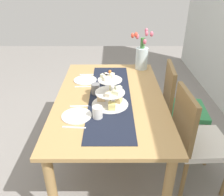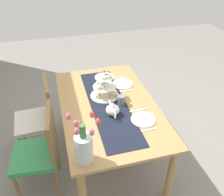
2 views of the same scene
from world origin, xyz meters
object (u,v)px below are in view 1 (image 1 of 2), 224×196
object	(u,v)px
fork_left	(87,75)
mug_grey	(96,89)
tulip_vase	(142,55)
dinner_plate_right	(77,116)
teapot	(110,81)
mug_white_text	(97,112)
chair_right	(195,136)
knife_left	(84,87)
knife_right	(74,127)
dinner_plate_left	(85,80)
chair_left	(179,104)
dining_table	(110,106)
fork_right	(79,106)
tiered_cake_stand	(110,94)

from	to	relation	value
fork_left	mug_grey	bearing A→B (deg)	15.83
tulip_vase	dinner_plate_right	distance (m)	1.15
teapot	mug_white_text	world-z (taller)	teapot
chair_right	mug_grey	xyz separation A→B (m)	(-0.33, -0.83, 0.27)
knife_left	fork_left	bearing A→B (deg)	180.00
dinner_plate_right	knife_right	size ratio (longest dim) A/B	1.35
fork_left	knife_left	bearing A→B (deg)	0.00
tulip_vase	dinner_plate_left	size ratio (longest dim) A/B	1.86
knife_right	chair_left	bearing A→B (deg)	126.43
dinner_plate_left	tulip_vase	bearing A→B (deg)	118.59
dining_table	chair_left	distance (m)	0.75
fork_right	mug_white_text	world-z (taller)	mug_white_text
chair_left	chair_right	size ratio (longest dim) A/B	1.00
knife_left	mug_grey	bearing A→B (deg)	40.59
tulip_vase	mug_grey	world-z (taller)	tulip_vase
dining_table	tulip_vase	xyz separation A→B (m)	(-0.65, 0.35, 0.25)
dining_table	knife_left	size ratio (longest dim) A/B	9.13
dinner_plate_right	tulip_vase	bearing A→B (deg)	148.48
teapot	tulip_vase	xyz separation A→B (m)	(-0.48, 0.35, 0.09)
knife_left	dinner_plate_right	world-z (taller)	dinner_plate_right
dinner_plate_left	fork_right	distance (m)	0.50
knife_right	knife_left	bearing A→B (deg)	180.00
teapot	knife_left	world-z (taller)	teapot
tiered_cake_stand	knife_left	bearing A→B (deg)	-143.03
tiered_cake_stand	mug_white_text	world-z (taller)	tiered_cake_stand
dinner_plate_left	dinner_plate_right	distance (m)	0.65
fork_left	knife_right	size ratio (longest dim) A/B	0.88
tulip_vase	tiered_cake_stand	bearing A→B (deg)	-23.48
dining_table	fork_left	bearing A→B (deg)	-151.79
dining_table	fork_right	xyz separation A→B (m)	(0.18, -0.25, 0.10)
dinner_plate_right	mug_white_text	distance (m)	0.17
tiered_cake_stand	teapot	size ratio (longest dim) A/B	1.28
fork_left	dinner_plate_right	distance (m)	0.79
dining_table	chair_left	xyz separation A→B (m)	(-0.23, 0.70, -0.12)
teapot	knife_left	distance (m)	0.26
fork_right	mug_grey	size ratio (longest dim) A/B	1.58
chair_right	knife_right	bearing A→B (deg)	-79.32
fork_right	tulip_vase	bearing A→B (deg)	144.23
dining_table	dinner_plate_left	bearing A→B (deg)	-142.22
fork_left	teapot	bearing A→B (deg)	40.64
dining_table	fork_right	distance (m)	0.33
tulip_vase	knife_right	xyz separation A→B (m)	(1.12, -0.60, -0.15)
tulip_vase	chair_left	bearing A→B (deg)	40.11
fork_right	dining_table	bearing A→B (deg)	125.28
fork_left	mug_white_text	distance (m)	0.83
dining_table	mug_grey	bearing A→B (deg)	-106.12
chair_left	teapot	bearing A→B (deg)	-85.35
fork_right	mug_white_text	xyz separation A→B (m)	(0.16, 0.16, 0.04)
chair_right	tiered_cake_stand	world-z (taller)	tiered_cake_stand
fork_left	fork_right	xyz separation A→B (m)	(0.65, 0.00, 0.00)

